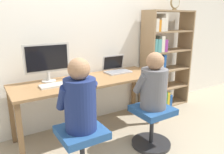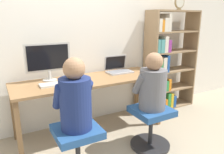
{
  "view_description": "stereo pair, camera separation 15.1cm",
  "coord_description": "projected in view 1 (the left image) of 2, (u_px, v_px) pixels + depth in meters",
  "views": [
    {
      "loc": [
        -1.18,
        -2.07,
        1.47
      ],
      "look_at": [
        0.21,
        0.13,
        0.77
      ],
      "focal_mm": 35.0,
      "sensor_mm": 36.0,
      "label": 1
    },
    {
      "loc": [
        -1.05,
        -2.14,
        1.47
      ],
      "look_at": [
        0.21,
        0.13,
        0.77
      ],
      "focal_mm": 35.0,
      "sensor_mm": 36.0,
      "label": 2
    }
  ],
  "objects": [
    {
      "name": "person_at_laptop",
      "position": [
        154.0,
        84.0,
        2.44
      ],
      "size": [
        0.37,
        0.31,
        0.64
      ],
      "color": "slate",
      "rests_on": "office_chair_right"
    },
    {
      "name": "keyboard",
      "position": [
        57.0,
        85.0,
        2.49
      ],
      "size": [
        0.4,
        0.15,
        0.03
      ],
      "color": "silver",
      "rests_on": "desk"
    },
    {
      "name": "desk_clock",
      "position": [
        175.0,
        3.0,
        3.32
      ],
      "size": [
        0.18,
        0.03,
        0.2
      ],
      "color": "olive",
      "rests_on": "bookshelf"
    },
    {
      "name": "desk",
      "position": [
        90.0,
        85.0,
        2.77
      ],
      "size": [
        1.91,
        0.63,
        0.73
      ],
      "color": "olive",
      "rests_on": "ground_plane"
    },
    {
      "name": "laptop",
      "position": [
        116.0,
        69.0,
        3.11
      ],
      "size": [
        0.35,
        0.26,
        0.23
      ],
      "color": "#B7B7BC",
      "rests_on": "desk"
    },
    {
      "name": "wall_back",
      "position": [
        76.0,
        32.0,
        2.91
      ],
      "size": [
        10.0,
        0.05,
        2.6
      ],
      "color": "white",
      "rests_on": "ground_plane"
    },
    {
      "name": "ground_plane",
      "position": [
        103.0,
        142.0,
        2.68
      ],
      "size": [
        14.0,
        14.0,
        0.0
      ],
      "primitive_type": "plane",
      "color": "tan"
    },
    {
      "name": "computer_mouse_by_keyboard",
      "position": [
        79.0,
        81.0,
        2.6
      ],
      "size": [
        0.06,
        0.11,
        0.03
      ],
      "color": "silver",
      "rests_on": "desk"
    },
    {
      "name": "office_chair_right",
      "position": [
        152.0,
        124.0,
        2.56
      ],
      "size": [
        0.47,
        0.47,
        0.48
      ],
      "color": "#262628",
      "rests_on": "ground_plane"
    },
    {
      "name": "office_chair_left",
      "position": [
        82.0,
        149.0,
        2.07
      ],
      "size": [
        0.47,
        0.47,
        0.48
      ],
      "color": "#262628",
      "rests_on": "ground_plane"
    },
    {
      "name": "bookshelf",
      "position": [
        161.0,
        65.0,
        3.57
      ],
      "size": [
        0.88,
        0.31,
        1.59
      ],
      "color": "#997A56",
      "rests_on": "ground_plane"
    },
    {
      "name": "desktop_monitor",
      "position": [
        47.0,
        61.0,
        2.59
      ],
      "size": [
        0.55,
        0.17,
        0.46
      ],
      "color": "beige",
      "rests_on": "desk"
    },
    {
      "name": "person_at_monitor",
      "position": [
        80.0,
        99.0,
        1.94
      ],
      "size": [
        0.35,
        0.32,
        0.67
      ],
      "color": "navy",
      "rests_on": "office_chair_left"
    }
  ]
}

